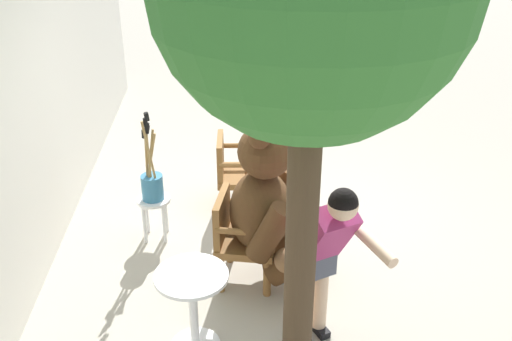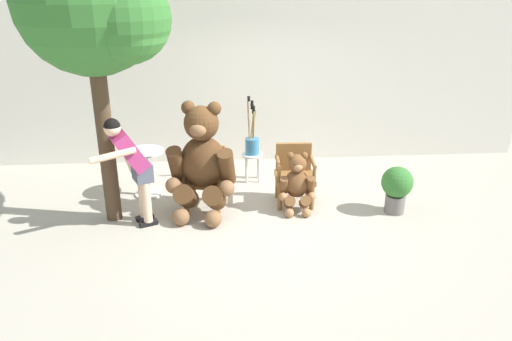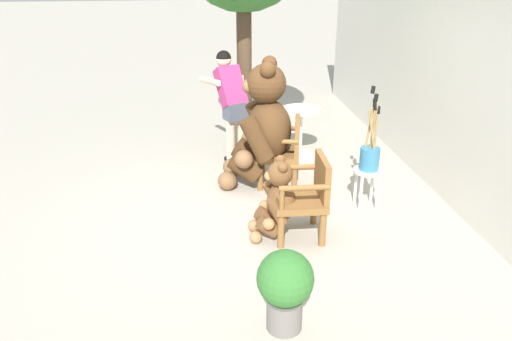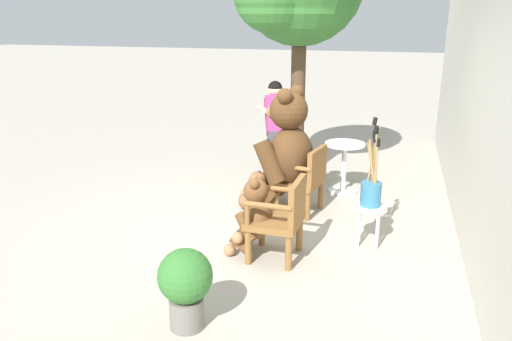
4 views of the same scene
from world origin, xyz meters
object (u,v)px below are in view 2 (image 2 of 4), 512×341
(wooden_chair_right, at_px, (294,173))
(teddy_bear_large, at_px, (202,161))
(potted_plant, at_px, (397,186))
(person_visitor, at_px, (132,162))
(round_side_table, at_px, (146,168))
(patio_tree, at_px, (96,6))
(white_stool, at_px, (252,160))
(brush_bucket, at_px, (252,142))
(teddy_bear_small, at_px, (297,183))
(wooden_chair_left, at_px, (206,175))

(wooden_chair_right, bearing_deg, teddy_bear_large, -168.62)
(potted_plant, bearing_deg, person_visitor, -177.95)
(round_side_table, bearing_deg, patio_tree, -110.08)
(white_stool, height_order, brush_bucket, brush_bucket)
(wooden_chair_right, distance_m, white_stool, 1.03)
(teddy_bear_small, relative_size, brush_bucket, 0.91)
(potted_plant, bearing_deg, patio_tree, 179.34)
(teddy_bear_large, distance_m, teddy_bear_small, 1.37)
(patio_tree, bearing_deg, wooden_chair_right, 9.23)
(brush_bucket, height_order, potted_plant, brush_bucket)
(wooden_chair_left, height_order, white_stool, wooden_chair_left)
(white_stool, bearing_deg, teddy_bear_large, -124.18)
(wooden_chair_right, relative_size, patio_tree, 0.23)
(wooden_chair_left, distance_m, round_side_table, 0.98)
(person_visitor, relative_size, round_side_table, 2.10)
(teddy_bear_small, distance_m, person_visitor, 2.27)
(white_stool, distance_m, potted_plant, 2.34)
(white_stool, relative_size, brush_bucket, 0.48)
(white_stool, bearing_deg, round_side_table, -164.35)
(wooden_chair_left, height_order, teddy_bear_large, teddy_bear_large)
(wooden_chair_left, bearing_deg, patio_tree, -161.34)
(wooden_chair_left, xyz_separation_m, teddy_bear_small, (1.29, -0.29, -0.04))
(wooden_chair_right, relative_size, round_side_table, 1.19)
(teddy_bear_small, bearing_deg, wooden_chair_left, 167.43)
(teddy_bear_small, xyz_separation_m, white_stool, (-0.56, 1.14, -0.07))
(wooden_chair_right, height_order, potted_plant, wooden_chair_right)
(person_visitor, xyz_separation_m, round_side_table, (0.02, 0.97, -0.46))
(person_visitor, distance_m, patio_tree, 1.94)
(person_visitor, distance_m, potted_plant, 3.63)
(round_side_table, bearing_deg, teddy_bear_large, -37.41)
(wooden_chair_left, xyz_separation_m, potted_plant, (2.67, -0.45, -0.07))
(wooden_chair_left, distance_m, white_stool, 1.13)
(wooden_chair_right, xyz_separation_m, brush_bucket, (-0.56, 0.86, 0.20))
(brush_bucket, xyz_separation_m, round_side_table, (-1.63, -0.46, -0.21))
(patio_tree, bearing_deg, brush_bucket, 33.23)
(wooden_chair_right, bearing_deg, brush_bucket, 123.25)
(teddy_bear_large, height_order, person_visitor, teddy_bear_large)
(wooden_chair_right, xyz_separation_m, patio_tree, (-2.48, -0.40, 2.35))
(wooden_chair_right, height_order, person_visitor, person_visitor)
(person_visitor, distance_m, round_side_table, 1.08)
(wooden_chair_left, bearing_deg, person_visitor, -147.91)
(brush_bucket, relative_size, potted_plant, 1.40)
(white_stool, height_order, potted_plant, potted_plant)
(wooden_chair_left, bearing_deg, round_side_table, 156.02)
(teddy_bear_small, bearing_deg, white_stool, 115.95)
(wooden_chair_left, bearing_deg, teddy_bear_large, -96.38)
(brush_bucket, relative_size, round_side_table, 1.32)
(wooden_chair_left, bearing_deg, white_stool, 49.48)
(patio_tree, bearing_deg, wooden_chair_left, 18.66)
(teddy_bear_large, bearing_deg, round_side_table, 142.59)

